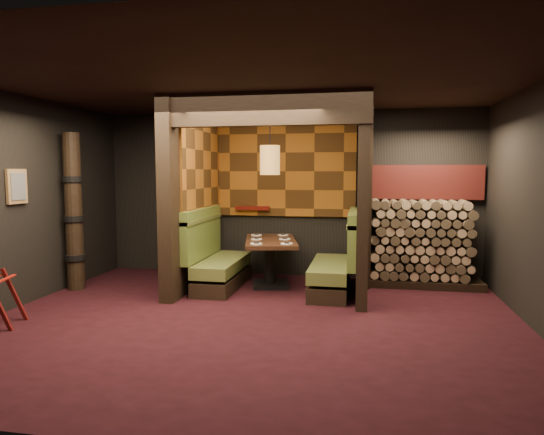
{
  "coord_description": "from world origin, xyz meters",
  "views": [
    {
      "loc": [
        1.3,
        -5.58,
        1.82
      ],
      "look_at": [
        0.0,
        1.3,
        1.15
      ],
      "focal_mm": 32.0,
      "sensor_mm": 36.0,
      "label": 1
    }
  ],
  "objects_px": {
    "pendant_lamp": "(270,160)",
    "totem_column": "(74,213)",
    "dining_table": "(271,254)",
    "booth_bench_left": "(216,262)",
    "firewood_stack": "(426,243)",
    "booth_bench_right": "(337,266)"
  },
  "relations": [
    {
      "from": "dining_table",
      "to": "booth_bench_left",
      "type": "bearing_deg",
      "value": -167.47
    },
    {
      "from": "dining_table",
      "to": "totem_column",
      "type": "relative_size",
      "value": 0.65
    },
    {
      "from": "totem_column",
      "to": "firewood_stack",
      "type": "bearing_deg",
      "value": 13.19
    },
    {
      "from": "pendant_lamp",
      "to": "firewood_stack",
      "type": "xyz_separation_m",
      "value": [
        2.41,
        0.56,
        -1.31
      ]
    },
    {
      "from": "pendant_lamp",
      "to": "booth_bench_left",
      "type": "bearing_deg",
      "value": -170.77
    },
    {
      "from": "firewood_stack",
      "to": "pendant_lamp",
      "type": "bearing_deg",
      "value": -166.82
    },
    {
      "from": "dining_table",
      "to": "pendant_lamp",
      "type": "bearing_deg",
      "value": -90.0
    },
    {
      "from": "pendant_lamp",
      "to": "totem_column",
      "type": "xyz_separation_m",
      "value": [
        -2.93,
        -0.69,
        -0.81
      ]
    },
    {
      "from": "booth_bench_right",
      "to": "booth_bench_left",
      "type": "bearing_deg",
      "value": 180.0
    },
    {
      "from": "dining_table",
      "to": "firewood_stack",
      "type": "height_order",
      "value": "firewood_stack"
    },
    {
      "from": "dining_table",
      "to": "firewood_stack",
      "type": "xyz_separation_m",
      "value": [
        2.41,
        0.51,
        0.17
      ]
    },
    {
      "from": "dining_table",
      "to": "pendant_lamp",
      "type": "distance_m",
      "value": 1.48
    },
    {
      "from": "booth_bench_right",
      "to": "totem_column",
      "type": "relative_size",
      "value": 0.67
    },
    {
      "from": "booth_bench_left",
      "to": "pendant_lamp",
      "type": "xyz_separation_m",
      "value": [
        0.84,
        0.14,
        1.59
      ]
    },
    {
      "from": "booth_bench_left",
      "to": "booth_bench_right",
      "type": "bearing_deg",
      "value": 0.0
    },
    {
      "from": "booth_bench_right",
      "to": "totem_column",
      "type": "height_order",
      "value": "totem_column"
    },
    {
      "from": "booth_bench_left",
      "to": "dining_table",
      "type": "relative_size",
      "value": 1.03
    },
    {
      "from": "booth_bench_left",
      "to": "booth_bench_right",
      "type": "xyz_separation_m",
      "value": [
        1.89,
        0.0,
        0.0
      ]
    },
    {
      "from": "booth_bench_left",
      "to": "booth_bench_right",
      "type": "distance_m",
      "value": 1.89
    },
    {
      "from": "pendant_lamp",
      "to": "booth_bench_right",
      "type": "bearing_deg",
      "value": -7.34
    },
    {
      "from": "booth_bench_left",
      "to": "totem_column",
      "type": "bearing_deg",
      "value": -165.25
    },
    {
      "from": "booth_bench_right",
      "to": "pendant_lamp",
      "type": "bearing_deg",
      "value": 172.66
    }
  ]
}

